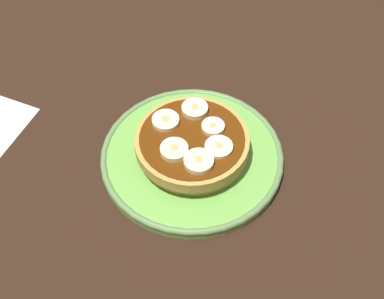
% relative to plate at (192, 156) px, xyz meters
% --- Properties ---
extents(ground_plane, '(1.40, 1.40, 0.03)m').
position_rel_plate_xyz_m(ground_plane, '(0.00, 0.00, -0.02)').
color(ground_plane, black).
extents(plate, '(0.23, 0.23, 0.01)m').
position_rel_plate_xyz_m(plate, '(0.00, 0.00, 0.00)').
color(plate, '#72B74C').
rests_on(plate, ground_plane).
extents(pancake_stack, '(0.14, 0.15, 0.03)m').
position_rel_plate_xyz_m(pancake_stack, '(-0.00, 0.00, 0.02)').
color(pancake_stack, '#B08B48').
rests_on(pancake_stack, plate).
extents(banana_slice_0, '(0.03, 0.03, 0.01)m').
position_rel_plate_xyz_m(banana_slice_0, '(0.02, 0.02, 0.04)').
color(banana_slice_0, '#FDE7C6').
rests_on(banana_slice_0, pancake_stack).
extents(banana_slice_1, '(0.03, 0.03, 0.01)m').
position_rel_plate_xyz_m(banana_slice_1, '(-0.02, -0.03, 0.04)').
color(banana_slice_1, '#ECF0B4').
rests_on(banana_slice_1, pancake_stack).
extents(banana_slice_2, '(0.03, 0.03, 0.01)m').
position_rel_plate_xyz_m(banana_slice_2, '(-0.01, 0.04, 0.04)').
color(banana_slice_2, beige).
rests_on(banana_slice_2, pancake_stack).
extents(banana_slice_3, '(0.03, 0.03, 0.01)m').
position_rel_plate_xyz_m(banana_slice_3, '(-0.04, 0.02, 0.04)').
color(banana_slice_3, '#F7E9B7').
rests_on(banana_slice_3, pancake_stack).
extents(banana_slice_4, '(0.04, 0.04, 0.01)m').
position_rel_plate_xyz_m(banana_slice_4, '(0.02, -0.04, 0.04)').
color(banana_slice_4, '#F4E7B5').
rests_on(banana_slice_4, pancake_stack).
extents(banana_slice_5, '(0.03, 0.03, 0.01)m').
position_rel_plate_xyz_m(banana_slice_5, '(0.04, -0.01, 0.04)').
color(banana_slice_5, '#F8F4BB').
rests_on(banana_slice_5, pancake_stack).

